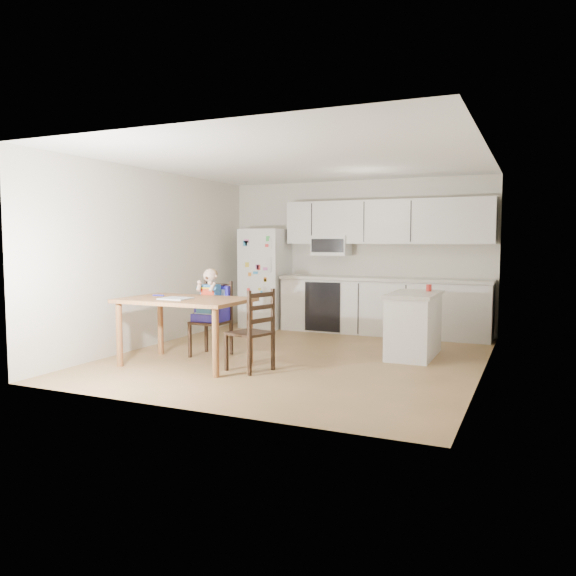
# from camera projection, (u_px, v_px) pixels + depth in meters

# --- Properties ---
(room) EXTENTS (4.52, 5.01, 2.51)m
(room) POSITION_uv_depth(u_px,v_px,m) (313.00, 259.00, 7.57)
(room) COLOR olive
(room) RESTS_ON ground
(refrigerator) EXTENTS (0.72, 0.70, 1.70)m
(refrigerator) POSITION_uv_depth(u_px,v_px,m) (265.00, 278.00, 9.76)
(refrigerator) COLOR silver
(refrigerator) RESTS_ON ground
(kitchen_run) EXTENTS (3.37, 0.62, 2.15)m
(kitchen_run) POSITION_uv_depth(u_px,v_px,m) (382.00, 280.00, 9.00)
(kitchen_run) COLOR silver
(kitchen_run) RESTS_ON ground
(kitchen_island) EXTENTS (0.59, 1.13, 0.83)m
(kitchen_island) POSITION_uv_depth(u_px,v_px,m) (414.00, 324.00, 7.26)
(kitchen_island) COLOR silver
(kitchen_island) RESTS_ON ground
(red_cup) EXTENTS (0.07, 0.07, 0.09)m
(red_cup) POSITION_uv_depth(u_px,v_px,m) (429.00, 288.00, 7.42)
(red_cup) COLOR red
(red_cup) RESTS_ON kitchen_island
(dining_table) EXTENTS (1.51, 0.97, 0.81)m
(dining_table) POSITION_uv_depth(u_px,v_px,m) (185.00, 307.00, 6.74)
(dining_table) COLOR brown
(dining_table) RESTS_ON ground
(napkin) EXTENTS (0.34, 0.30, 0.01)m
(napkin) POSITION_uv_depth(u_px,v_px,m) (176.00, 298.00, 6.66)
(napkin) COLOR #A8A8AD
(napkin) RESTS_ON dining_table
(toddler_spoon) EXTENTS (0.12, 0.06, 0.02)m
(toddler_spoon) POSITION_uv_depth(u_px,v_px,m) (158.00, 295.00, 7.03)
(toddler_spoon) COLOR #261FB0
(toddler_spoon) RESTS_ON dining_table
(chair_booster) EXTENTS (0.43, 0.43, 1.14)m
(chair_booster) POSITION_uv_depth(u_px,v_px,m) (212.00, 303.00, 7.30)
(chair_booster) COLOR black
(chair_booster) RESTS_ON ground
(chair_side) EXTENTS (0.53, 0.53, 0.95)m
(chair_side) POSITION_uv_depth(u_px,v_px,m) (255.00, 325.00, 6.39)
(chair_side) COLOR black
(chair_side) RESTS_ON ground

